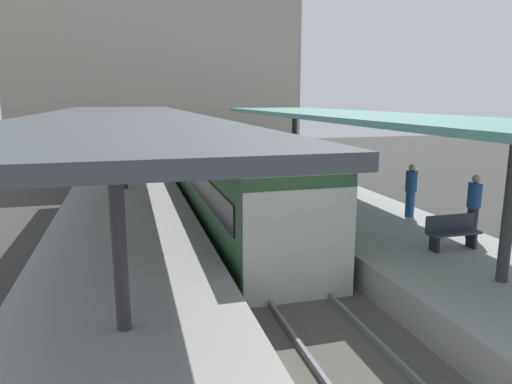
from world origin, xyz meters
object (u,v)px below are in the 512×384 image
Objects in this scene: platform_sign at (334,163)px; passenger_mid_platform at (474,206)px; platform_bench at (452,231)px; passenger_near_bench at (411,189)px; commuter_train at (230,181)px.

platform_sign is 1.26× the size of passenger_mid_platform.
passenger_near_bench reaches higher than platform_bench.
passenger_near_bench is 2.56m from passenger_mid_platform.
platform_bench is (4.20, -7.10, -0.26)m from commuter_train.
platform_sign is 2.64m from passenger_near_bench.
platform_sign is (-1.12, 4.71, 1.16)m from platform_bench.
platform_sign is at bearing -37.70° from commuter_train.
commuter_train is at bearing 142.23° from passenger_near_bench.
platform_sign is (3.09, -2.39, 0.90)m from commuter_train.
commuter_train is 4.00m from platform_sign.
passenger_near_bench is at bearing -37.77° from commuter_train.
platform_sign is at bearing 103.35° from platform_bench.
platform_sign reaches higher than passenger_near_bench.
platform_bench is 1.34m from passenger_mid_platform.
commuter_train is at bearing 120.64° from platform_bench.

